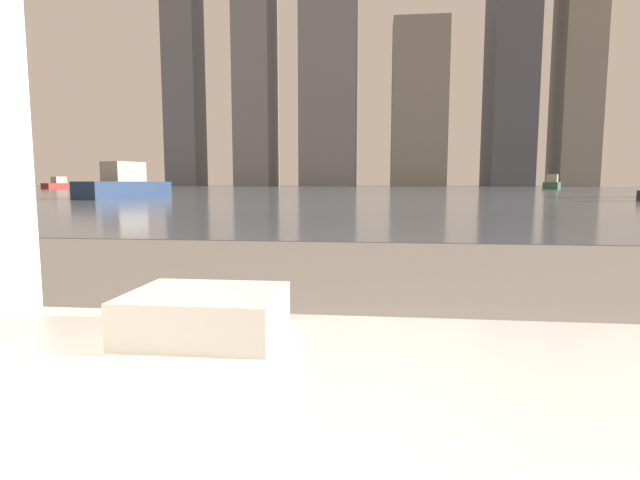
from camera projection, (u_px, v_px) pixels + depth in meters
name	position (u px, v px, depth m)	size (l,w,h in m)	color
towel_stack	(202.00, 314.00, 0.88)	(0.26, 0.21, 0.08)	silver
harbor_water	(374.00, 189.00, 61.33)	(180.00, 110.00, 0.01)	slate
harbor_boat_2	(124.00, 186.00, 25.88)	(3.36, 5.34, 1.89)	navy
harbor_boat_3	(59.00, 185.00, 66.33)	(2.70, 4.57, 1.62)	maroon
harbor_boat_4	(552.00, 184.00, 63.80)	(3.55, 5.28, 1.88)	#335647
skyline_tower_0	(183.00, 30.00, 117.49)	(7.62, 8.44, 73.33)	slate
skyline_tower_1	(256.00, 74.00, 116.75)	(8.19, 13.11, 52.22)	slate
skyline_tower_2	(329.00, 45.00, 114.15)	(12.70, 12.20, 64.17)	slate
skyline_tower_3	(419.00, 105.00, 113.42)	(12.25, 8.67, 36.90)	gray
skyline_tower_4	(511.00, 56.00, 110.05)	(9.27, 12.72, 57.17)	#4C515B
skyline_tower_5	(581.00, 9.00, 107.39)	(8.30, 9.85, 75.97)	gray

